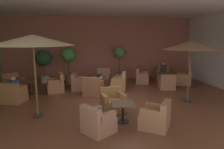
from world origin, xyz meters
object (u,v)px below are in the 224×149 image
Objects in this scene: armchair_mid_center_east at (113,102)px; armchair_rear_right_west at (184,79)px; armchair_mid_center_south at (98,122)px; iced_drink_cup at (101,77)px; armchair_front_right_east at (14,85)px; armchair_front_left_north at (93,88)px; patio_umbrella_tall_red at (191,46)px; cafe_table_rear_right at (162,76)px; armchair_front_left_east at (119,84)px; cafe_table_front_left at (99,80)px; armchair_rear_right_south at (167,83)px; armchair_front_left_west at (79,84)px; patron_by_window at (14,85)px; potted_tree_mid_left at (44,60)px; open_laptop at (99,77)px; armchair_rear_right_north at (163,74)px; armchair_mid_center_north at (156,118)px; armchair_front_right_south at (14,95)px; cafe_table_mid_center at (123,108)px; armchair_rear_right_east at (142,78)px; armchair_front_right_north at (56,85)px; patio_umbrella_center_beige at (33,40)px; potted_tree_left_corner at (68,57)px; cafe_table_front_right at (29,84)px; armchair_front_left_south at (103,79)px; patron_blue_shirt at (163,68)px; potted_tree_mid_right at (119,58)px.

armchair_rear_right_west is (4.51, 3.24, 0.01)m from armchair_mid_center_east.
iced_drink_cup is (0.62, 4.49, 0.36)m from armchair_mid_center_south.
armchair_front_right_east is 8.82m from armchair_rear_right_west.
armchair_front_left_north is 0.43× the size of patio_umbrella_tall_red.
cafe_table_rear_right is at bearing 84.70° from patio_umbrella_tall_red.
cafe_table_front_left is at bearing 162.11° from armchair_front_left_east.
iced_drink_cup is (-3.30, 0.30, 0.37)m from armchair_rear_right_south.
patron_by_window is (-2.58, -1.56, 0.40)m from armchair_front_left_west.
armchair_mid_center_south is at bearing -70.37° from potted_tree_mid_left.
cafe_table_rear_right is 2.14× the size of open_laptop.
armchair_mid_center_south is (-0.16, -3.71, -0.01)m from armchair_front_left_north.
iced_drink_cup is at bearing -155.34° from armchair_rear_right_north.
armchair_rear_right_south is (2.25, 4.19, -0.02)m from armchair_mid_center_north.
armchair_front_right_south is 1.24× the size of cafe_table_mid_center.
armchair_front_left_east is 1.00× the size of armchair_rear_right_east.
patio_umbrella_center_beige is (-0.30, -3.05, 2.16)m from armchair_front_right_north.
open_laptop is at bearing 21.19° from patron_by_window.
armchair_front_left_west is 0.86× the size of armchair_rear_right_east.
potted_tree_mid_left is (-1.39, 0.45, -0.22)m from potted_tree_left_corner.
armchair_front_right_north is at bearing -68.62° from potted_tree_mid_left.
patio_umbrella_center_beige is (-1.84, 1.49, 2.19)m from armchair_mid_center_south.
armchair_front_right_north is 2.13m from armchair_front_right_east.
cafe_table_front_left is at bearing 67.72° from armchair_front_left_north.
armchair_front_right_east is at bearing 158.39° from patio_umbrella_tall_red.
armchair_rear_right_north is (4.66, 6.34, 0.02)m from armchair_mid_center_south.
armchair_rear_right_west is (5.22, 4.86, 0.01)m from armchair_mid_center_south.
cafe_table_front_left is 1.31× the size of patron_by_window.
armchair_front_right_south reaches higher than open_laptop.
cafe_table_front_right is at bearing -176.00° from armchair_rear_right_west.
patio_umbrella_center_beige is (-4.92, -4.19, 2.18)m from armchair_rear_right_east.
open_laptop is at bearing 94.59° from cafe_table_mid_center.
armchair_mid_center_east is at bearing -75.50° from armchair_front_left_north.
armchair_mid_center_south is 4.55m from iced_drink_cup.
armchair_mid_center_north is (0.81, -5.61, -0.01)m from armchair_front_left_south.
armchair_mid_center_east is 5.09m from potted_tree_left_corner.
armchair_rear_right_north is (4.11, 1.70, -0.16)m from cafe_table_front_left.
armchair_rear_right_east is 1.60× the size of patron_blue_shirt.
potted_tree_mid_right is at bearing 154.35° from armchair_rear_right_west.
armchair_mid_center_south is 1.02× the size of armchair_rear_right_east.
cafe_table_front_right is 1.19m from armchair_front_right_north.
armchair_front_right_east is 3.14× the size of open_laptop.
armchair_mid_center_north is at bearing -34.36° from patron_by_window.
armchair_rear_right_east reaches higher than cafe_table_rear_right.
patio_umbrella_tall_red is 6.44m from potted_tree_left_corner.
armchair_front_right_south is 3.92m from iced_drink_cup.
armchair_front_right_south is 0.50× the size of potted_tree_mid_left.
patio_umbrella_tall_red is 0.91× the size of patio_umbrella_center_beige.
armchair_front_left_north is 3.26m from armchair_front_right_south.
patio_umbrella_tall_red is (2.36, -2.21, 1.93)m from armchair_front_left_east.
patron_by_window is at bearing -106.88° from cafe_table_front_right.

